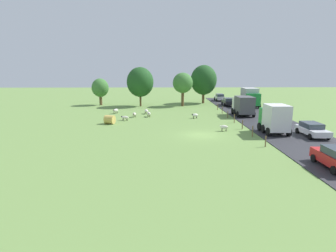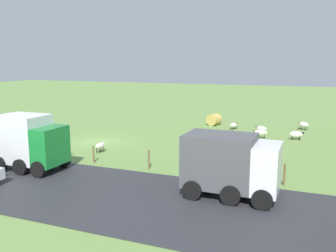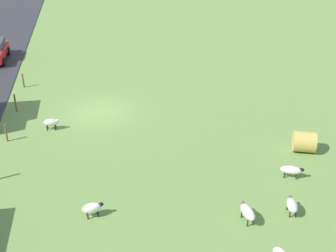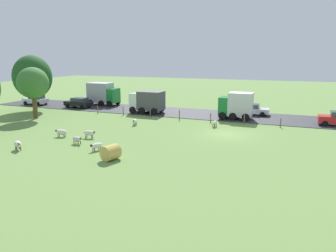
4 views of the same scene
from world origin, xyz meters
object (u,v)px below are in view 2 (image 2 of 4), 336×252
at_px(sheep_0, 100,146).
at_px(truck_2, 30,141).
at_px(sheep_6, 234,125).
at_px(sheep_1, 226,149).
at_px(sheep_2, 261,129).
at_px(sheep_5, 296,134).
at_px(truck_0, 231,163).
at_px(sheep_3, 303,125).
at_px(sheep_4, 260,133).
at_px(hay_bale_0, 214,120).

bearing_deg(sheep_0, truck_2, -15.25).
bearing_deg(sheep_6, sheep_1, 9.20).
relative_size(sheep_1, sheep_2, 0.92).
distance_m(sheep_1, sheep_6, 10.60).
bearing_deg(sheep_1, sheep_6, -170.80).
bearing_deg(sheep_5, truck_2, -43.35).
xyz_separation_m(truck_0, truck_2, (0.14, -12.55, 0.10)).
xyz_separation_m(sheep_3, sheep_6, (2.38, -6.45, -0.09)).
bearing_deg(sheep_4, truck_0, 2.46).
height_order(sheep_4, sheep_6, sheep_4).
relative_size(sheep_1, truck_2, 0.26).
bearing_deg(sheep_2, truck_2, -33.80).
height_order(hay_bale_0, truck_2, truck_2).
distance_m(sheep_1, sheep_5, 8.83).
height_order(sheep_0, sheep_2, sheep_0).
distance_m(sheep_5, truck_0, 15.83).
xyz_separation_m(sheep_3, truck_0, (20.78, -2.71, 1.20)).
height_order(sheep_0, truck_2, truck_2).
relative_size(hay_bale_0, truck_0, 0.27).
xyz_separation_m(sheep_0, sheep_4, (-9.64, 10.39, 0.03)).
bearing_deg(sheep_2, sheep_0, -40.50).
relative_size(sheep_0, truck_0, 0.23).
height_order(sheep_1, hay_bale_0, hay_bale_0).
bearing_deg(sheep_4, sheep_3, 149.72).
bearing_deg(truck_2, sheep_4, 141.89).
height_order(sheep_0, sheep_3, sheep_3).
bearing_deg(sheep_0, sheep_1, 105.73).
height_order(sheep_0, sheep_5, sheep_5).
relative_size(sheep_1, hay_bale_0, 0.84).
bearing_deg(sheep_6, hay_bale_0, -125.03).
xyz_separation_m(sheep_3, sheep_4, (5.74, -3.35, -0.01)).
xyz_separation_m(sheep_1, truck_0, (7.93, 2.05, 1.26)).
bearing_deg(sheep_5, sheep_1, -29.63).
relative_size(sheep_0, hay_bale_0, 0.83).
relative_size(sheep_1, sheep_5, 0.83).
xyz_separation_m(hay_bale_0, truck_2, (20.28, -6.31, 1.24)).
bearing_deg(hay_bale_0, sheep_0, -18.04).
xyz_separation_m(sheep_6, truck_0, (18.40, 3.74, 1.29)).
distance_m(sheep_4, sheep_5, 3.02).
bearing_deg(sheep_4, truck_2, -38.11).
distance_m(sheep_6, truck_2, 20.56).
distance_m(sheep_6, hay_bale_0, 3.05).
distance_m(hay_bale_0, truck_2, 21.27).
relative_size(sheep_2, sheep_4, 0.88).
bearing_deg(sheep_6, sheep_2, 68.89).
bearing_deg(sheep_0, sheep_3, 138.21).
relative_size(sheep_2, sheep_3, 0.95).
bearing_deg(sheep_5, sheep_2, -117.76).
relative_size(sheep_5, truck_2, 0.31).
bearing_deg(sheep_3, sheep_6, -69.73).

